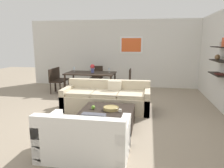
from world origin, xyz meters
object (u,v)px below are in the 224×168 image
(loveseat_white, at_px, (85,139))
(coffee_table, at_px, (108,117))
(candle_jar, at_px, (120,111))
(wine_glass_head, at_px, (94,68))
(dining_table, at_px, (91,75))
(wine_glass_right_far, at_px, (109,69))
(dining_chair_head, at_px, (97,76))
(dining_chair_left_far, at_px, (60,77))
(wine_glass_left_far, at_px, (74,68))
(apple_on_coffee_table, at_px, (93,107))
(centerpiece_vase, at_px, (92,68))
(sofa_beige, at_px, (107,99))
(decorative_bowl, at_px, (111,108))
(dining_chair_left_near, at_px, (55,79))
(dining_chair_right_far, at_px, (127,79))

(loveseat_white, xyz_separation_m, coffee_table, (0.12, 1.31, -0.10))
(candle_jar, relative_size, wine_glass_head, 0.39)
(dining_table, relative_size, wine_glass_right_far, 10.41)
(dining_chair_head, bearing_deg, dining_chair_left_far, -152.21)
(wine_glass_right_far, xyz_separation_m, wine_glass_left_far, (-1.31, 0.00, 0.00))
(apple_on_coffee_table, bearing_deg, centerpiece_vase, 105.20)
(loveseat_white, relative_size, apple_on_coffee_table, 16.18)
(loveseat_white, height_order, wine_glass_left_far, wine_glass_left_far)
(dining_chair_left_far, relative_size, wine_glass_right_far, 5.28)
(loveseat_white, relative_size, wine_glass_head, 8.05)
(dining_chair_head, bearing_deg, wine_glass_head, -90.00)
(loveseat_white, distance_m, centerpiece_vase, 4.35)
(apple_on_coffee_table, xyz_separation_m, centerpiece_vase, (-0.80, 2.94, 0.50))
(sofa_beige, bearing_deg, dining_chair_left_far, 138.01)
(decorative_bowl, xyz_separation_m, apple_on_coffee_table, (-0.39, -0.02, 0.01))
(candle_jar, height_order, dining_chair_left_near, dining_chair_left_near)
(apple_on_coffee_table, height_order, dining_chair_left_near, dining_chair_left_near)
(candle_jar, bearing_deg, dining_chair_right_far, 93.50)
(dining_chair_left_far, bearing_deg, dining_chair_left_near, -90.00)
(dining_table, bearing_deg, sofa_beige, -62.24)
(coffee_table, bearing_deg, wine_glass_right_far, 99.95)
(loveseat_white, bearing_deg, decorative_bowl, 80.97)
(dining_chair_left_near, bearing_deg, decorative_bowl, -46.76)
(dining_chair_head, bearing_deg, dining_table, -90.00)
(apple_on_coffee_table, bearing_deg, wine_glass_left_far, 116.51)
(centerpiece_vase, bearing_deg, apple_on_coffee_table, -74.80)
(loveseat_white, bearing_deg, dining_chair_left_far, 117.98)
(dining_chair_left_near, bearing_deg, wine_glass_left_far, 28.41)
(loveseat_white, xyz_separation_m, dining_chair_head, (-1.06, 5.06, 0.21))
(dining_chair_left_far, xyz_separation_m, wine_glass_head, (1.27, 0.21, 0.37))
(sofa_beige, xyz_separation_m, dining_chair_right_far, (0.34, 1.98, 0.21))
(coffee_table, bearing_deg, centerpiece_vase, 111.09)
(dining_chair_left_far, xyz_separation_m, centerpiece_vase, (1.34, -0.20, 0.42))
(wine_glass_head, bearing_deg, dining_chair_left_far, -170.86)
(sofa_beige, distance_m, wine_glass_right_far, 1.99)
(centerpiece_vase, bearing_deg, loveseat_white, -76.70)
(dining_table, distance_m, wine_glass_right_far, 0.69)
(coffee_table, bearing_deg, sofa_beige, 102.66)
(coffee_table, distance_m, dining_chair_head, 3.95)
(loveseat_white, distance_m, wine_glass_head, 4.75)
(dining_chair_left_far, distance_m, wine_glass_left_far, 0.73)
(sofa_beige, relative_size, dining_table, 1.34)
(loveseat_white, bearing_deg, dining_chair_left_near, 120.52)
(dining_chair_right_far, bearing_deg, apple_on_coffee_table, -97.42)
(dining_chair_left_near, height_order, dining_chair_head, same)
(dining_chair_head, bearing_deg, apple_on_coffee_table, -77.21)
(dining_chair_left_near, bearing_deg, loveseat_white, -59.48)
(dining_chair_left_far, height_order, centerpiece_vase, centerpiece_vase)
(coffee_table, distance_m, wine_glass_right_far, 3.10)
(dining_chair_right_far, xyz_separation_m, dining_chair_head, (-1.27, 0.67, 0.00))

